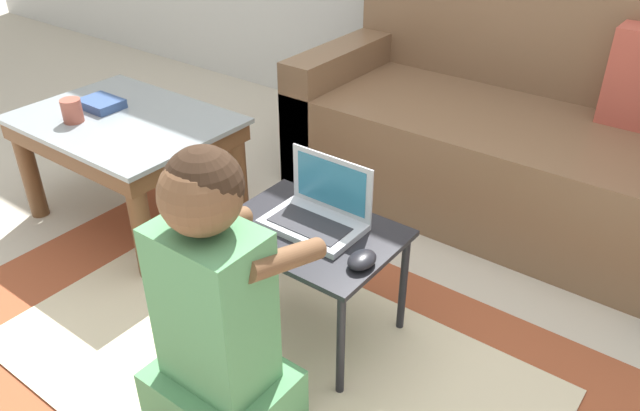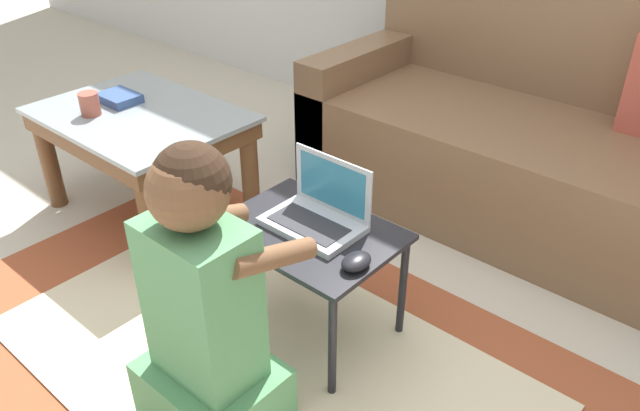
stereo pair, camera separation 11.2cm
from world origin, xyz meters
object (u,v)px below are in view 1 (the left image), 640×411
(laptop, at_px, (317,215))
(computer_mouse, at_px, (362,260))
(coffee_table, at_px, (126,136))
(laptop_desk, at_px, (310,243))
(book_on_table, at_px, (101,104))
(couch, at_px, (513,134))
(cup_on_table, at_px, (72,111))
(person_seated, at_px, (216,318))

(laptop, height_order, computer_mouse, laptop)
(coffee_table, xyz_separation_m, laptop_desk, (0.97, -0.10, -0.04))
(laptop_desk, height_order, book_on_table, book_on_table)
(computer_mouse, relative_size, book_on_table, 0.59)
(couch, xyz_separation_m, book_on_table, (-1.29, -1.03, 0.15))
(laptop, xyz_separation_m, cup_on_table, (-1.09, -0.07, 0.07))
(coffee_table, bearing_deg, couch, 42.46)
(computer_mouse, distance_m, book_on_table, 1.35)
(laptop, bearing_deg, computer_mouse, -21.79)
(person_seated, distance_m, book_on_table, 1.30)
(laptop, height_order, person_seated, person_seated)
(laptop, relative_size, book_on_table, 1.75)
(laptop_desk, xyz_separation_m, person_seated, (0.05, -0.44, 0.05))
(cup_on_table, bearing_deg, book_on_table, 101.43)
(laptop, bearing_deg, cup_on_table, -176.52)
(laptop_desk, distance_m, laptop, 0.09)
(coffee_table, relative_size, book_on_table, 4.95)
(couch, distance_m, book_on_table, 1.66)
(laptop, height_order, cup_on_table, laptop)
(laptop, distance_m, cup_on_table, 1.09)
(coffee_table, relative_size, computer_mouse, 8.33)
(book_on_table, bearing_deg, coffee_table, -4.46)
(coffee_table, xyz_separation_m, computer_mouse, (1.19, -0.15, 0.03))
(couch, height_order, coffee_table, couch)
(couch, distance_m, laptop_desk, 1.16)
(coffee_table, height_order, laptop, laptop)
(computer_mouse, height_order, book_on_table, book_on_table)
(laptop, bearing_deg, couch, 81.46)
(laptop_desk, xyz_separation_m, laptop, (0.00, 0.04, 0.08))
(couch, relative_size, laptop_desk, 3.30)
(computer_mouse, relative_size, person_seated, 0.12)
(couch, bearing_deg, cup_on_table, -136.89)
(laptop_desk, distance_m, computer_mouse, 0.23)
(couch, height_order, computer_mouse, couch)
(person_seated, bearing_deg, computer_mouse, 66.93)
(laptop, bearing_deg, person_seated, -83.58)
(computer_mouse, bearing_deg, coffee_table, 172.65)
(laptop_desk, height_order, cup_on_table, cup_on_table)
(couch, bearing_deg, book_on_table, -141.25)
(coffee_table, distance_m, cup_on_table, 0.21)
(coffee_table, xyz_separation_m, cup_on_table, (-0.12, -0.13, 0.12))
(computer_mouse, bearing_deg, laptop, 158.21)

